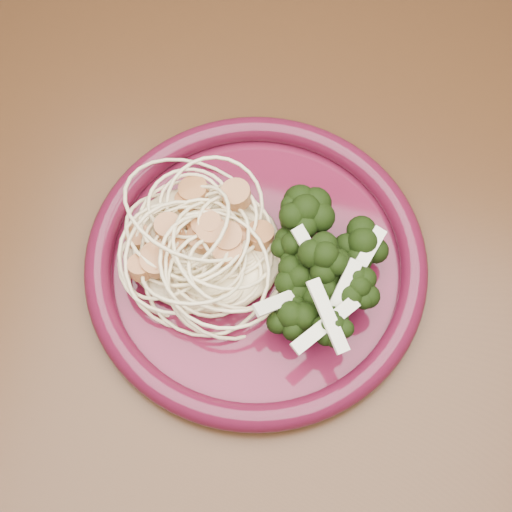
{
  "coord_description": "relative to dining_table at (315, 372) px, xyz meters",
  "views": [
    {
      "loc": [
        -0.0,
        -0.19,
        1.29
      ],
      "look_at": [
        -0.07,
        0.04,
        0.77
      ],
      "focal_mm": 50.0,
      "sensor_mm": 36.0,
      "label": 1
    }
  ],
  "objects": [
    {
      "name": "dinner_plate",
      "position": [
        -0.07,
        0.04,
        0.11
      ],
      "size": [
        0.28,
        0.28,
        0.02
      ],
      "rotation": [
        0.0,
        0.0,
        0.0
      ],
      "color": "#531024",
      "rests_on": "dining_table"
    },
    {
      "name": "onion_garnish",
      "position": [
        -0.01,
        0.04,
        0.16
      ],
      "size": [
        0.06,
        0.09,
        0.05
      ],
      "primitive_type": null,
      "rotation": [
        0.0,
        0.0,
        0.0
      ],
      "color": "#EBEAC8",
      "rests_on": "broccoli_pile"
    },
    {
      "name": "spaghetti_pile",
      "position": [
        -0.11,
        0.04,
        0.12
      ],
      "size": [
        0.13,
        0.12,
        0.03
      ],
      "primitive_type": "ellipsoid",
      "rotation": [
        0.0,
        0.0,
        0.0
      ],
      "color": "#F9E8B4",
      "rests_on": "dinner_plate"
    },
    {
      "name": "scallop_cluster",
      "position": [
        -0.11,
        0.04,
        0.15
      ],
      "size": [
        0.12,
        0.12,
        0.04
      ],
      "primitive_type": null,
      "rotation": [
        0.0,
        0.0,
        0.0
      ],
      "color": "#C07D47",
      "rests_on": "spaghetti_pile"
    },
    {
      "name": "dining_table",
      "position": [
        0.0,
        0.0,
        0.0
      ],
      "size": [
        1.2,
        0.8,
        0.75
      ],
      "color": "#472814",
      "rests_on": "ground"
    },
    {
      "name": "broccoli_pile",
      "position": [
        -0.01,
        0.04,
        0.13
      ],
      "size": [
        0.08,
        0.14,
        0.05
      ],
      "primitive_type": "ellipsoid",
      "rotation": [
        0.0,
        0.0,
        0.0
      ],
      "color": "black",
      "rests_on": "dinner_plate"
    }
  ]
}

